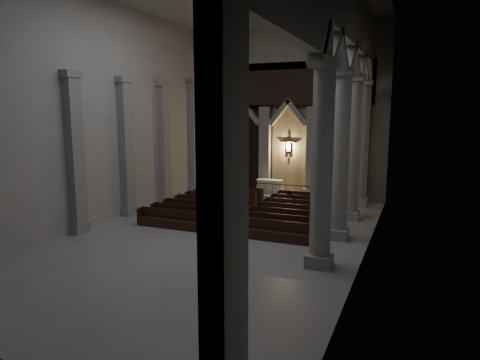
{
  "coord_description": "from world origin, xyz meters",
  "views": [
    {
      "loc": [
        8.91,
        -18.69,
        6.11
      ],
      "look_at": [
        -0.23,
        3.0,
        2.28
      ],
      "focal_mm": 32.0,
      "sensor_mm": 36.0,
      "label": 1
    }
  ],
  "objects_px": {
    "altar": "(270,186)",
    "worshipper": "(290,200)",
    "candle_stand_left": "(242,191)",
    "altar_rail": "(280,189)",
    "pews": "(249,212)",
    "candle_stand_right": "(318,197)"
  },
  "relations": [
    {
      "from": "altar",
      "to": "worshipper",
      "type": "xyz_separation_m",
      "value": [
        2.79,
        -4.31,
        -0.0
      ]
    },
    {
      "from": "altar",
      "to": "candle_stand_left",
      "type": "xyz_separation_m",
      "value": [
        -1.67,
        -1.18,
        -0.26
      ]
    },
    {
      "from": "altar_rail",
      "to": "worshipper",
      "type": "relative_size",
      "value": 4.21
    },
    {
      "from": "pews",
      "to": "worshipper",
      "type": "xyz_separation_m",
      "value": [
        1.69,
        2.57,
        0.31
      ]
    },
    {
      "from": "candle_stand_right",
      "to": "altar_rail",
      "type": "bearing_deg",
      "value": 175.8
    },
    {
      "from": "altar",
      "to": "worshipper",
      "type": "relative_size",
      "value": 1.49
    },
    {
      "from": "altar",
      "to": "pews",
      "type": "bearing_deg",
      "value": -80.91
    },
    {
      "from": "worshipper",
      "to": "candle_stand_left",
      "type": "bearing_deg",
      "value": 125.72
    },
    {
      "from": "altar_rail",
      "to": "candle_stand_left",
      "type": "distance_m",
      "value": 2.79
    },
    {
      "from": "candle_stand_left",
      "to": "candle_stand_right",
      "type": "distance_m",
      "value": 5.58
    },
    {
      "from": "altar_rail",
      "to": "candle_stand_left",
      "type": "bearing_deg",
      "value": -177.68
    },
    {
      "from": "candle_stand_left",
      "to": "pews",
      "type": "bearing_deg",
      "value": -64.04
    },
    {
      "from": "worshipper",
      "to": "altar",
      "type": "bearing_deg",
      "value": 103.72
    },
    {
      "from": "altar_rail",
      "to": "worshipper",
      "type": "height_order",
      "value": "worshipper"
    },
    {
      "from": "altar",
      "to": "pews",
      "type": "distance_m",
      "value": 6.97
    },
    {
      "from": "altar_rail",
      "to": "pews",
      "type": "bearing_deg",
      "value": -90.0
    },
    {
      "from": "candle_stand_left",
      "to": "pews",
      "type": "relative_size",
      "value": 0.14
    },
    {
      "from": "altar_rail",
      "to": "candle_stand_left",
      "type": "relative_size",
      "value": 3.92
    },
    {
      "from": "candle_stand_right",
      "to": "worshipper",
      "type": "bearing_deg",
      "value": -110.09
    },
    {
      "from": "altar",
      "to": "candle_stand_left",
      "type": "height_order",
      "value": "candle_stand_left"
    },
    {
      "from": "altar",
      "to": "worshipper",
      "type": "height_order",
      "value": "worshipper"
    },
    {
      "from": "pews",
      "to": "altar",
      "type": "bearing_deg",
      "value": 99.09
    }
  ]
}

